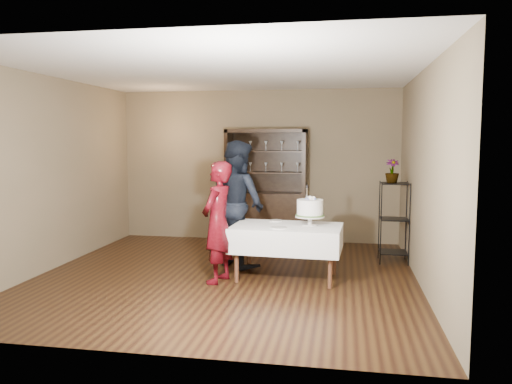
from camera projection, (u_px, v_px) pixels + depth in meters
floor at (226, 276)px, 6.68m from camera, size 5.00×5.00×0.00m
ceiling at (224, 71)px, 6.40m from camera, size 5.00×5.00×0.00m
back_wall at (258, 166)px, 8.99m from camera, size 5.00×0.02×2.70m
wall_left at (51, 174)px, 6.97m from camera, size 0.02×5.00×2.70m
wall_right at (424, 178)px, 6.11m from camera, size 0.02×5.00×2.70m
china_hutch at (266, 206)px, 8.78m from camera, size 1.40×0.48×2.00m
plant_etagere at (394, 219)px, 7.39m from camera, size 0.42×0.42×1.20m
cake_table at (287, 238)px, 6.53m from camera, size 1.46×0.95×0.70m
woman at (218, 222)px, 6.34m from camera, size 0.49×0.63×1.55m
man at (238, 204)px, 7.17m from camera, size 1.11×1.10×1.81m
cake at (310, 209)px, 6.53m from camera, size 0.39×0.39×0.53m
plate_near at (279, 228)px, 6.31m from camera, size 0.24×0.24×0.01m
plate_far at (276, 221)px, 6.85m from camera, size 0.24×0.24×0.01m
potted_plant at (392, 171)px, 7.31m from camera, size 0.22×0.22×0.35m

